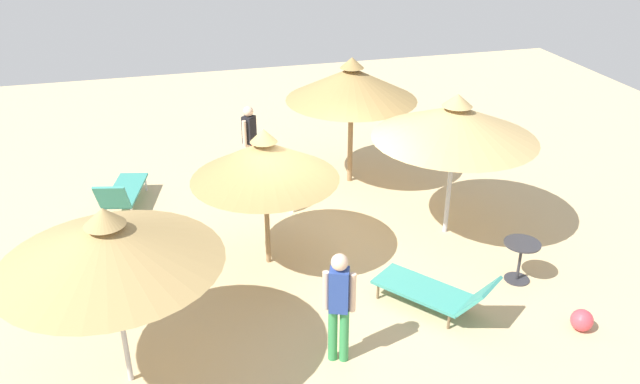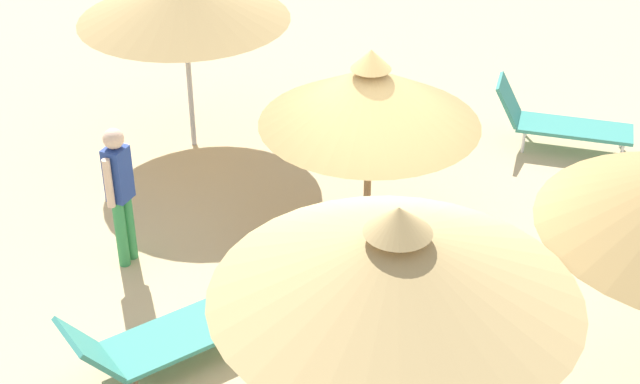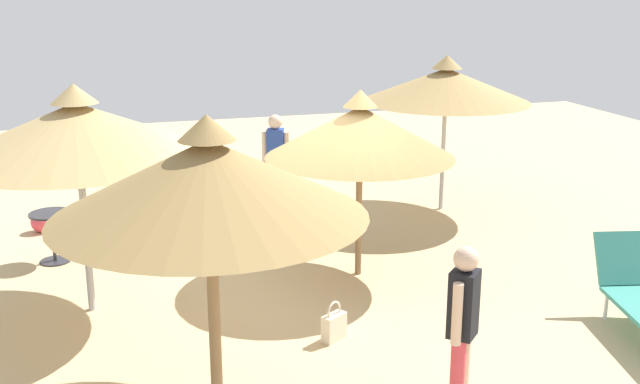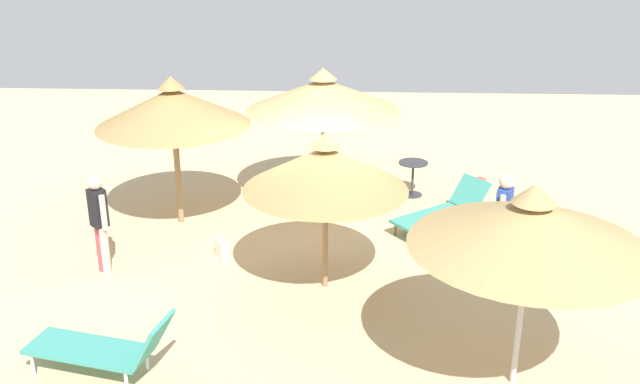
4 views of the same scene
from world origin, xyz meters
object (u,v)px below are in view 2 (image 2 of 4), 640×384
lounge_chair_front (556,121)px  handbag (528,281)px  parasol_umbrella_far_right (370,96)px  parasol_umbrella_center (396,264)px  lounge_chair_back (155,339)px  person_standing_near_left (120,188)px

lounge_chair_front → handbag: bearing=-103.9°
parasol_umbrella_far_right → handbag: (1.76, -0.89, -1.76)m
parasol_umbrella_far_right → handbag: 2.64m
parasol_umbrella_center → parasol_umbrella_far_right: (-0.18, 3.42, -0.26)m
parasol_umbrella_far_right → lounge_chair_back: size_ratio=1.31×
handbag → lounge_chair_front: bearing=76.1°
parasol_umbrella_center → parasol_umbrella_far_right: bearing=93.0°
lounge_chair_front → handbag: (-0.82, -3.33, -0.25)m
parasol_umbrella_center → parasol_umbrella_far_right: size_ratio=1.19×
parasol_umbrella_center → parasol_umbrella_far_right: 3.43m
parasol_umbrella_center → handbag: 3.60m
lounge_chair_front → person_standing_near_left: size_ratio=1.14×
person_standing_near_left → lounge_chair_back: bearing=-69.3°
parasol_umbrella_center → lounge_chair_back: 3.12m
parasol_umbrella_center → lounge_chair_front: 6.57m
parasol_umbrella_center → lounge_chair_back: (-2.23, 1.18, -1.83)m
lounge_chair_front → handbag: size_ratio=4.28×
parasol_umbrella_far_right → person_standing_near_left: bearing=-170.4°
lounge_chair_front → person_standing_near_left: person_standing_near_left is taller
parasol_umbrella_far_right → lounge_chair_front: parasol_umbrella_far_right is taller
lounge_chair_front → person_standing_near_left: (-5.30, -2.90, 0.56)m
parasol_umbrella_far_right → handbag: size_ratio=5.40×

